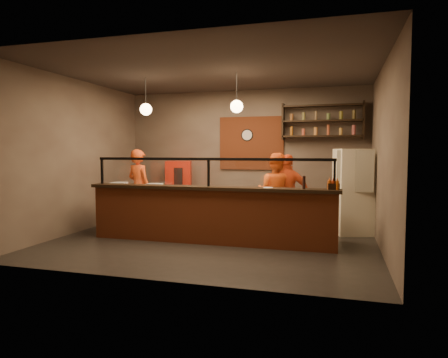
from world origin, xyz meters
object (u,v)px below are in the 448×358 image
(cook_left, at_px, (139,188))
(wall_clock, at_px, (247,135))
(condiment_caddy, at_px, (333,186))
(cook_mid, at_px, (276,192))
(pizza_dough, at_px, (274,193))
(red_cooler, at_px, (179,190))
(cook_right, at_px, (288,193))
(pepper_mill, at_px, (304,183))
(fridge, at_px, (354,192))

(cook_left, bearing_deg, wall_clock, -124.33)
(cook_left, relative_size, condiment_caddy, 9.14)
(wall_clock, xyz_separation_m, cook_mid, (0.91, -1.31, -1.27))
(pizza_dough, bearing_deg, wall_clock, 115.08)
(cook_mid, xyz_separation_m, pizza_dough, (0.08, -0.82, 0.07))
(red_cooler, height_order, pizza_dough, red_cooler)
(cook_left, bearing_deg, cook_right, -155.63)
(wall_clock, relative_size, cook_mid, 0.18)
(condiment_caddy, distance_m, pepper_mill, 0.49)
(wall_clock, distance_m, pepper_mill, 3.36)
(red_cooler, bearing_deg, cook_left, -127.22)
(cook_mid, relative_size, cook_right, 1.02)
(cook_left, xyz_separation_m, fridge, (4.65, 0.47, 0.00))
(condiment_caddy, relative_size, pepper_mill, 0.86)
(cook_right, bearing_deg, fridge, -167.56)
(cook_mid, distance_m, condiment_caddy, 1.86)
(condiment_caddy, bearing_deg, fridge, 76.12)
(pizza_dough, bearing_deg, cook_left, 169.93)
(cook_right, distance_m, condiment_caddy, 1.73)
(condiment_caddy, bearing_deg, cook_right, 123.00)
(pepper_mill, bearing_deg, wall_clock, 120.08)
(wall_clock, distance_m, red_cooler, 2.21)
(wall_clock, xyz_separation_m, cook_left, (-2.15, -1.57, -1.23))
(wall_clock, bearing_deg, cook_left, -143.84)
(pepper_mill, bearing_deg, red_cooler, 143.16)
(wall_clock, distance_m, cook_left, 2.93)
(condiment_caddy, xyz_separation_m, pepper_mill, (-0.48, -0.08, 0.06))
(wall_clock, xyz_separation_m, pizza_dough, (1.00, -2.13, -1.19))
(cook_left, distance_m, pizza_dough, 3.20)
(wall_clock, distance_m, pizza_dough, 2.64)
(pizza_dough, xyz_separation_m, pepper_mill, (0.62, -0.67, 0.27))
(fridge, height_order, pepper_mill, fridge)
(cook_left, xyz_separation_m, cook_mid, (3.06, 0.26, -0.04))
(wall_clock, distance_m, cook_right, 2.16)
(cook_left, bearing_deg, pizza_dough, -170.56)
(fridge, height_order, pizza_dough, fridge)
(wall_clock, relative_size, red_cooler, 0.21)
(fridge, height_order, red_cooler, fridge)
(cook_mid, bearing_deg, pizza_dough, 107.82)
(pepper_mill, bearing_deg, fridge, 62.62)
(fridge, distance_m, condiment_caddy, 1.68)
(cook_left, bearing_deg, cook_mid, -155.66)
(cook_right, height_order, pizza_dough, cook_right)
(cook_right, relative_size, pepper_mill, 7.37)
(pizza_dough, relative_size, condiment_caddy, 2.60)
(cook_mid, xyz_separation_m, pepper_mill, (0.71, -1.49, 0.34))
(cook_left, xyz_separation_m, pizza_dough, (3.15, -0.56, 0.03))
(fridge, distance_m, red_cooler, 4.28)
(cook_right, distance_m, pizza_dough, 0.86)
(wall_clock, bearing_deg, red_cooler, -169.67)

